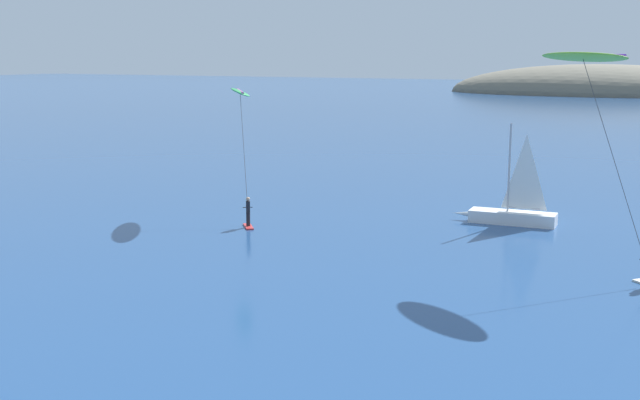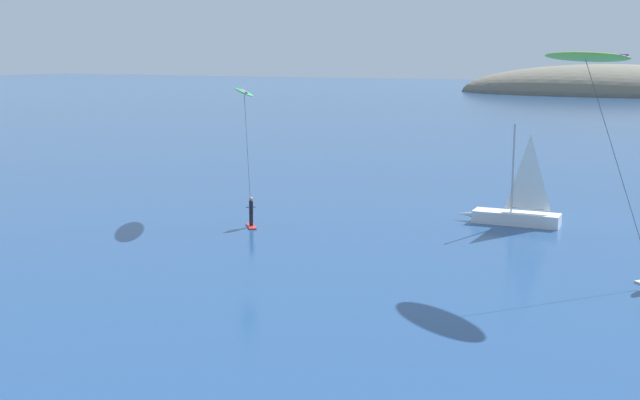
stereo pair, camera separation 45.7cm
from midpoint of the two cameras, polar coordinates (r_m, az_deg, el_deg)
name	(u,v)px [view 1 (the left image)]	position (r m, az deg, el deg)	size (l,w,h in m)	color
sailboat_near	(507,212)	(46.68, 12.90, -0.85)	(5.94, 1.74, 5.70)	white
kitesurfer_green	(241,103)	(48.59, -5.92, 6.86)	(5.78, 7.29, 7.53)	red
kitesurfer_lime	(588,73)	(37.59, 18.20, 8.59)	(6.79, 5.12, 9.65)	silver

